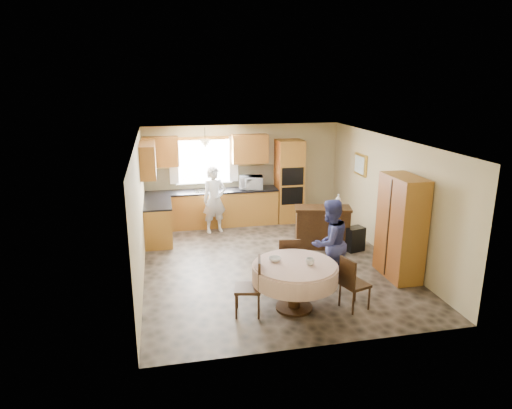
{
  "coord_description": "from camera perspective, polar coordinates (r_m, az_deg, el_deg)",
  "views": [
    {
      "loc": [
        -2.08,
        -8.33,
        3.68
      ],
      "look_at": [
        -0.23,
        0.3,
        1.18
      ],
      "focal_mm": 32.0,
      "sensor_mm": 36.0,
      "label": 1
    }
  ],
  "objects": [
    {
      "name": "wall_cab_side",
      "position": [
        10.29,
        -13.37,
        5.49
      ],
      "size": [
        0.33,
        1.2,
        0.72
      ],
      "primitive_type": "cube",
      "color": "#B26F2C",
      "rests_on": "wall_left"
    },
    {
      "name": "curtain_left",
      "position": [
        11.45,
        -10.27,
        5.35
      ],
      "size": [
        0.22,
        0.02,
        1.15
      ],
      "primitive_type": "cube",
      "color": "white",
      "rests_on": "wall_back"
    },
    {
      "name": "curtain_right",
      "position": [
        11.59,
        -2.81,
        5.71
      ],
      "size": [
        0.22,
        0.02,
        1.15
      ],
      "primitive_type": "cube",
      "color": "white",
      "rests_on": "wall_back"
    },
    {
      "name": "backsplash",
      "position": [
        11.66,
        -5.74,
        3.36
      ],
      "size": [
        3.3,
        0.02,
        0.55
      ],
      "primitive_type": "cube",
      "color": "#BFB487",
      "rests_on": "wall_back"
    },
    {
      "name": "cupboard",
      "position": [
        8.87,
        17.65,
        -2.75
      ],
      "size": [
        0.51,
        1.02,
        1.94
      ],
      "primitive_type": "cube",
      "color": "gold",
      "rests_on": "floor"
    },
    {
      "name": "wall_front",
      "position": [
        6.22,
        8.56,
        -7.36
      ],
      "size": [
        5.0,
        0.02,
        2.5
      ],
      "primitive_type": "cube",
      "color": "tan",
      "rests_on": "floor"
    },
    {
      "name": "wall_cab_left",
      "position": [
        11.31,
        -11.84,
        6.48
      ],
      "size": [
        0.85,
        0.33,
        0.72
      ],
      "primitive_type": "cube",
      "color": "#B26F2C",
      "rests_on": "wall_back"
    },
    {
      "name": "ceiling",
      "position": [
        8.67,
        1.94,
        7.99
      ],
      "size": [
        5.0,
        6.0,
        0.01
      ],
      "primitive_type": "cube",
      "color": "white",
      "rests_on": "wall_back"
    },
    {
      "name": "counter_left",
      "position": [
        10.51,
        -12.29,
        0.11
      ],
      "size": [
        0.64,
        1.2,
        0.04
      ],
      "primitive_type": "cube",
      "color": "black",
      "rests_on": "base_cab_left"
    },
    {
      "name": "cup_table",
      "position": [
        7.33,
        6.75,
        -7.1
      ],
      "size": [
        0.18,
        0.18,
        0.11
      ],
      "primitive_type": "imported",
      "rotation": [
        0.0,
        0.0,
        0.42
      ],
      "color": "#B2B2B2",
      "rests_on": "dining_table"
    },
    {
      "name": "wall_cab_right",
      "position": [
        11.53,
        -0.77,
        6.98
      ],
      "size": [
        0.9,
        0.33,
        0.72
      ],
      "primitive_type": "cube",
      "color": "#B26F2C",
      "rests_on": "wall_back"
    },
    {
      "name": "bottle_sideboard",
      "position": [
        10.11,
        10.22,
        0.36
      ],
      "size": [
        0.13,
        0.13,
        0.33
      ],
      "primitive_type": "imported",
      "rotation": [
        0.0,
        0.0,
        0.02
      ],
      "color": "silver",
      "rests_on": "sideboard"
    },
    {
      "name": "base_cab_left",
      "position": [
        10.64,
        -12.14,
        -2.28
      ],
      "size": [
        0.6,
        1.2,
        0.88
      ],
      "primitive_type": "cube",
      "color": "gold",
      "rests_on": "floor"
    },
    {
      "name": "dining_table",
      "position": [
        7.43,
        4.88,
        -8.63
      ],
      "size": [
        1.38,
        1.38,
        0.79
      ],
      "color": "#3E2610",
      "rests_on": "floor"
    },
    {
      "name": "person_dining",
      "position": [
        8.26,
        9.18,
        -4.77
      ],
      "size": [
        0.96,
        0.87,
        1.61
      ],
      "primitive_type": "imported",
      "rotation": [
        0.0,
        0.0,
        3.55
      ],
      "color": "navy",
      "rests_on": "floor"
    },
    {
      "name": "pendant",
      "position": [
        11.0,
        -6.37,
        7.57
      ],
      "size": [
        0.36,
        0.36,
        0.18
      ],
      "primitive_type": "cone",
      "rotation": [
        3.14,
        0.0,
        0.0
      ],
      "color": "beige",
      "rests_on": "ceiling"
    },
    {
      "name": "microwave",
      "position": [
        11.5,
        -0.63,
        2.76
      ],
      "size": [
        0.65,
        0.5,
        0.32
      ],
      "primitive_type": "imported",
      "rotation": [
        0.0,
        0.0,
        -0.18
      ],
      "color": "silver",
      "rests_on": "counter_back"
    },
    {
      "name": "oven_upper",
      "position": [
        11.45,
        4.62,
        3.51
      ],
      "size": [
        0.56,
        0.01,
        0.45
      ],
      "primitive_type": "cube",
      "color": "black",
      "rests_on": "oven_tower"
    },
    {
      "name": "space_heater",
      "position": [
        10.14,
        12.22,
        -4.23
      ],
      "size": [
        0.45,
        0.37,
        0.53
      ],
      "primitive_type": "cube",
      "rotation": [
        0.0,
        0.0,
        0.28
      ],
      "color": "black",
      "rests_on": "floor"
    },
    {
      "name": "sideboard",
      "position": [
        10.17,
        8.27,
        -2.98
      ],
      "size": [
        1.29,
        0.77,
        0.86
      ],
      "primitive_type": "cube",
      "rotation": [
        0.0,
        0.0,
        -0.23
      ],
      "color": "#3E2610",
      "rests_on": "floor"
    },
    {
      "name": "oven_tower",
      "position": [
        11.78,
        4.16,
        2.93
      ],
      "size": [
        0.66,
        0.62,
        2.12
      ],
      "primitive_type": "cube",
      "color": "gold",
      "rests_on": "floor"
    },
    {
      "name": "counter_back",
      "position": [
        11.44,
        -5.54,
        1.69
      ],
      "size": [
        3.3,
        0.64,
        0.04
      ],
      "primitive_type": "cube",
      "color": "black",
      "rests_on": "base_cab_back"
    },
    {
      "name": "wall_right",
      "position": [
        9.81,
        16.19,
        0.84
      ],
      "size": [
        0.02,
        6.0,
        2.5
      ],
      "primitive_type": "cube",
      "color": "tan",
      "rests_on": "floor"
    },
    {
      "name": "wall_left",
      "position": [
        8.69,
        -14.35,
        -0.92
      ],
      "size": [
        0.02,
        6.0,
        2.5
      ],
      "primitive_type": "cube",
      "color": "tan",
      "rests_on": "floor"
    },
    {
      "name": "wall_back",
      "position": [
        11.78,
        -1.64,
        3.9
      ],
      "size": [
        5.0,
        0.02,
        2.5
      ],
      "primitive_type": "cube",
      "color": "tan",
      "rests_on": "floor"
    },
    {
      "name": "person_sink",
      "position": [
        10.99,
        -5.22,
        0.58
      ],
      "size": [
        0.66,
        0.51,
        1.61
      ],
      "primitive_type": "imported",
      "rotation": [
        0.0,
        0.0,
        0.22
      ],
      "color": "silver",
      "rests_on": "floor"
    },
    {
      "name": "bowl_table",
      "position": [
        7.43,
        2.38,
        -6.86
      ],
      "size": [
        0.24,
        0.24,
        0.06
      ],
      "primitive_type": "imported",
      "rotation": [
        0.0,
        0.0,
        -0.27
      ],
      "color": "#B2B2B2",
      "rests_on": "dining_table"
    },
    {
      "name": "base_cab_back",
      "position": [
        11.56,
        -5.48,
        -0.52
      ],
      "size": [
        3.3,
        0.6,
        0.88
      ],
      "primitive_type": "cube",
      "color": "gold",
      "rests_on": "floor"
    },
    {
      "name": "chair_right",
      "position": [
        7.59,
        11.89,
        -9.34
      ],
      "size": [
        0.49,
        0.49,
        0.9
      ],
      "rotation": [
        0.0,
        0.0,
        1.87
      ],
      "color": "#3E2610",
      "rests_on": "floor"
    },
    {
      "name": "framed_picture",
      "position": [
        10.88,
        12.91,
        4.88
      ],
      "size": [
        0.06,
        0.6,
        0.49
      ],
      "color": "gold",
      "rests_on": "wall_right"
    },
    {
      "name": "oven_lower",
      "position": [
        11.56,
        4.56,
        1.09
      ],
      "size": [
        0.56,
        0.01,
        0.45
      ],
      "primitive_type": "cube",
      "color": "black",
      "rests_on": "oven_tower"
    },
    {
      "name": "bowl_sideboard",
      "position": [
        9.93,
        6.77,
        -0.62
      ],
      "size": [
        0.22,
        0.22,
        0.05
      ],
      "primitive_type": "imported",
      "rotation": [
        0.0,
        0.0,
        -0.1
      ],
      "color": "#B2B2B2",
      "rests_on": "sideboard"
    },
    {
      "name": "chair_left",
      "position": [
        7.29,
        -0.45,
        -9.86
      ],
      "size": [
        0.49,
        0.49,
        0.95
      ],
      "rotation": [
        0.0,
        0.0,
        -1.78
      ],
      "color": "#3E2610",
      "rests_on": "floor"
    },
    {
      "name": "chair_back",
      "position": [
        8.25,
        4.08,
        -6.84
      ],
      "size": [
        0.45,
        0.45,
        0.92
      ],
      "rotation": [
        0.0,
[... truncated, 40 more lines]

